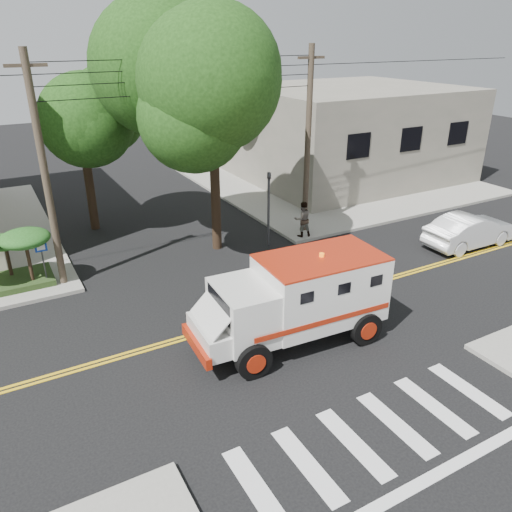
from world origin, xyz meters
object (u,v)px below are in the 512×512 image
parked_sedan (470,230)px  pedestrian_b (303,219)px  pedestrian_a (322,194)px  armored_truck (298,297)px

parked_sedan → pedestrian_b: (-6.51, 4.64, 0.25)m
parked_sedan → pedestrian_a: pedestrian_a is taller
parked_sedan → pedestrian_a: 8.13m
pedestrian_a → pedestrian_b: bearing=31.3°
pedestrian_a → pedestrian_b: (-3.23, -2.80, -0.03)m
armored_truck → pedestrian_b: size_ratio=3.67×
parked_sedan → pedestrian_b: pedestrian_b is taller
pedestrian_a → pedestrian_b: pedestrian_a is taller
armored_truck → parked_sedan: size_ratio=1.37×
pedestrian_b → pedestrian_a: bearing=-127.0°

